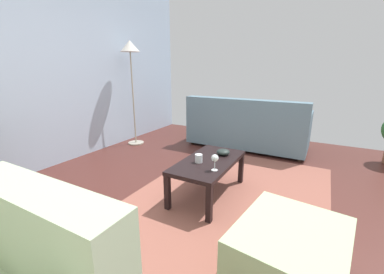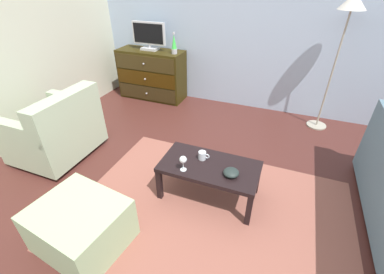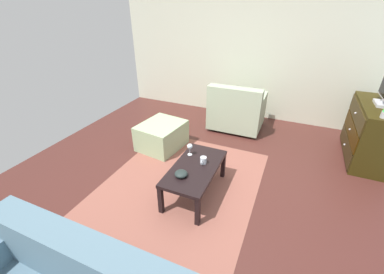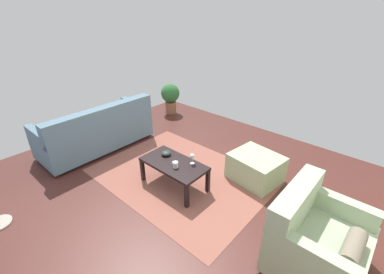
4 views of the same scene
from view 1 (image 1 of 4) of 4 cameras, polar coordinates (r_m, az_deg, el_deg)
name	(u,v)px [view 1 (image 1 of 4)]	position (r m, az deg, el deg)	size (l,w,h in m)	color
ground_plane	(206,201)	(2.64, 3.29, -14.88)	(5.68, 5.17, 0.05)	#4B241F
wall_accent_rear	(50,64)	(3.90, -30.46, 14.56)	(5.68, 0.12, 2.76)	#A6BBD5
area_rug	(231,195)	(2.72, 9.08, -13.35)	(2.60, 1.90, 0.01)	#905245
coffee_table	(208,165)	(2.57, 3.89, -6.52)	(0.96, 0.50, 0.40)	black
wine_glass	(215,159)	(2.27, 5.39, -5.10)	(0.07, 0.07, 0.16)	silver
mug	(199,158)	(2.48, 1.62, -5.02)	(0.11, 0.08, 0.08)	silver
bowl_decorative	(223,152)	(2.72, 7.33, -3.53)	(0.14, 0.14, 0.07)	#222C2A
couch_large	(247,128)	(4.26, 12.70, 2.12)	(0.85, 1.96, 0.86)	#332319
ottoman	(289,258)	(1.76, 21.78, -24.85)	(0.70, 0.60, 0.41)	#A4BF8E
standing_lamp	(130,56)	(4.38, -14.28, 17.89)	(0.32, 0.32, 1.77)	#A59E8C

